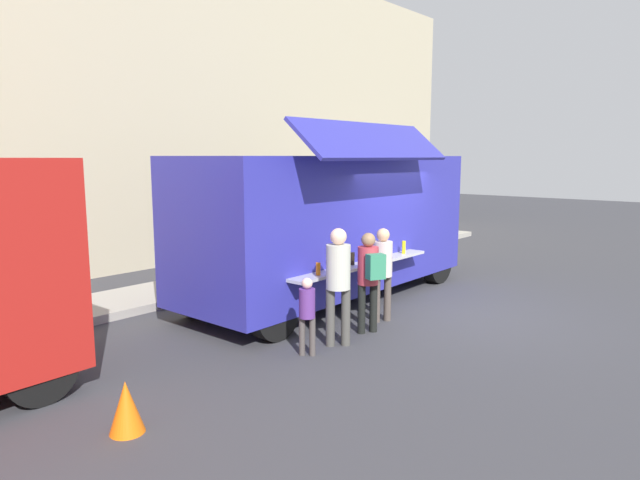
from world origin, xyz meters
name	(u,v)px	position (x,y,z in m)	size (l,w,h in m)	color
ground_plane	(450,314)	(0.00, 0.00, 0.00)	(60.00, 60.00, 0.00)	#38383D
curb_strip	(73,312)	(-4.51, 4.96, 0.07)	(28.00, 1.60, 0.15)	#9E998E
building_behind	(23,92)	(-3.51, 8.86, 4.23)	(32.00, 2.40, 8.45)	#B7AC8D
food_truck_main	(332,221)	(-0.51, 2.34, 1.54)	(6.57, 3.00, 3.38)	#2D2EA0
traffic_cone_orange	(126,407)	(-6.10, 0.43, 0.28)	(0.36, 0.36, 0.55)	orange
trash_bin	(362,241)	(3.64, 4.66, 0.45)	(0.60, 0.60, 0.90)	#2D5C3B
customer_front_ordering	(382,267)	(-1.19, 0.69, 0.95)	(0.51, 0.38, 1.61)	#504640
customer_mid_with_backpack	(369,272)	(-1.85, 0.47, 0.99)	(0.44, 0.53, 1.62)	black
customer_rear_waiting	(338,276)	(-2.63, 0.47, 1.06)	(0.36, 0.36, 1.77)	#484642
child_near_queue	(307,309)	(-3.24, 0.54, 0.67)	(0.23, 0.23, 1.13)	#4A4341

